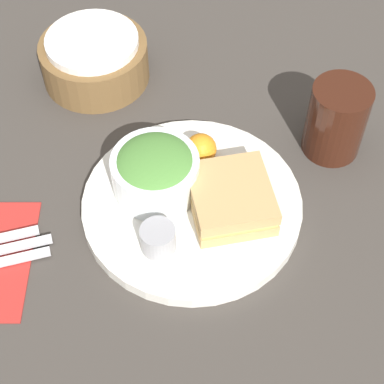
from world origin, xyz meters
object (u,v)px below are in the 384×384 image
object	(u,v)px
plate	(192,205)
salad_bowl	(155,170)
sandwich	(231,199)
dressing_cup	(158,239)
bread_basket	(94,59)
drink_glass	(336,120)

from	to	relation	value
plate	salad_bowl	bearing A→B (deg)	153.29
sandwich	dressing_cup	world-z (taller)	sandwich
plate	bread_basket	distance (m)	0.30
salad_bowl	dressing_cup	bearing A→B (deg)	-86.43
plate	bread_basket	size ratio (longest dim) A/B	1.77
salad_bowl	drink_glass	size ratio (longest dim) A/B	1.04
sandwich	salad_bowl	world-z (taller)	salad_bowl
plate	drink_glass	distance (m)	0.23
sandwich	bread_basket	size ratio (longest dim) A/B	0.76
dressing_cup	sandwich	bearing A→B (deg)	32.57
salad_bowl	dressing_cup	size ratio (longest dim) A/B	2.59
sandwich	drink_glass	distance (m)	0.19
sandwich	dressing_cup	size ratio (longest dim) A/B	2.82
plate	dressing_cup	size ratio (longest dim) A/B	6.56
sandwich	dressing_cup	bearing A→B (deg)	-147.43
salad_bowl	drink_glass	bearing A→B (deg)	19.62
dressing_cup	bread_basket	bearing A→B (deg)	108.27
sandwich	salad_bowl	distance (m)	0.10
plate	drink_glass	size ratio (longest dim) A/B	2.63
dressing_cup	drink_glass	xyz separation A→B (m)	(0.24, 0.18, 0.02)
sandwich	dressing_cup	xyz separation A→B (m)	(-0.09, -0.06, -0.00)
plate	bread_basket	bearing A→B (deg)	120.21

